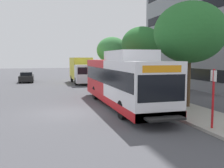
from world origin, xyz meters
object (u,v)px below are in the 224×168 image
(street_tree_near_stop, at_px, (190,33))
(bus_stop_sign_pole, at_px, (213,94))
(transit_bus, at_px, (122,81))
(street_tree_mid_block, at_px, (142,44))
(parked_car_far_lane, at_px, (27,77))
(box_truck_background, at_px, (82,69))
(street_tree_far_block, at_px, (112,50))

(street_tree_near_stop, bearing_deg, bus_stop_sign_pole, -110.55)
(transit_bus, height_order, bus_stop_sign_pole, transit_bus)
(street_tree_mid_block, relative_size, parked_car_far_lane, 1.33)
(bus_stop_sign_pole, relative_size, box_truck_background, 0.37)
(parked_car_far_lane, bearing_deg, bus_stop_sign_pole, -71.33)
(bus_stop_sign_pole, xyz_separation_m, box_truck_background, (-2.12, 22.86, 0.09))
(box_truck_background, bearing_deg, street_tree_far_block, 3.64)
(street_tree_near_stop, height_order, box_truck_background, street_tree_near_stop)
(transit_bus, bearing_deg, street_tree_mid_block, 58.12)
(transit_bus, distance_m, box_truck_background, 16.20)
(street_tree_mid_block, height_order, box_truck_background, street_tree_mid_block)
(bus_stop_sign_pole, distance_m, parked_car_far_lane, 28.07)
(bus_stop_sign_pole, distance_m, street_tree_near_stop, 5.95)
(street_tree_far_block, bearing_deg, transit_bus, -103.46)
(bus_stop_sign_pole, bearing_deg, street_tree_far_block, 85.13)
(street_tree_mid_block, distance_m, box_truck_background, 10.89)
(transit_bus, height_order, street_tree_mid_block, street_tree_mid_block)
(street_tree_mid_block, bearing_deg, street_tree_near_stop, -92.16)
(street_tree_mid_block, relative_size, box_truck_background, 0.86)
(transit_bus, relative_size, street_tree_near_stop, 1.88)
(bus_stop_sign_pole, relative_size, street_tree_far_block, 0.45)
(transit_bus, xyz_separation_m, street_tree_mid_block, (4.07, 6.54, 2.78))
(transit_bus, height_order, parked_car_far_lane, transit_bus)
(street_tree_mid_block, distance_m, street_tree_far_block, 9.92)
(parked_car_far_lane, bearing_deg, street_tree_mid_block, -50.34)
(parked_car_far_lane, bearing_deg, transit_bus, -70.60)
(street_tree_near_stop, xyz_separation_m, street_tree_mid_block, (0.32, 8.46, -0.29))
(transit_bus, xyz_separation_m, bus_stop_sign_pole, (1.97, -6.66, -0.05))
(bus_stop_sign_pole, height_order, street_tree_mid_block, street_tree_mid_block)
(bus_stop_sign_pole, distance_m, street_tree_far_block, 23.35)
(box_truck_background, bearing_deg, parked_car_far_lane, 151.61)
(street_tree_mid_block, bearing_deg, street_tree_far_block, 90.75)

